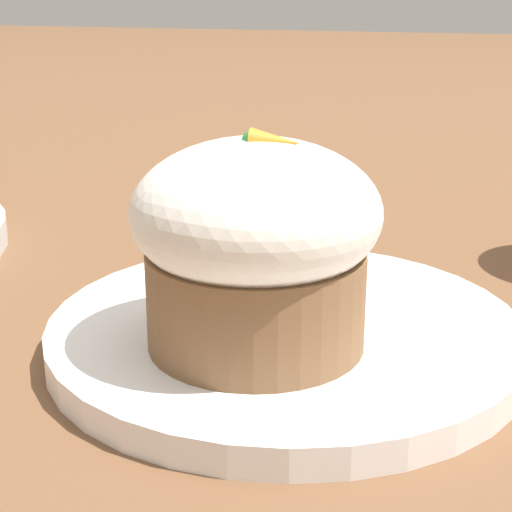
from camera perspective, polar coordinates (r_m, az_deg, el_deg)
The scene contains 4 objects.
ground_plane at distance 0.43m, azimuth 1.95°, elevation -6.16°, with size 4.00×4.00×0.00m, color brown.
dessert_plate at distance 0.43m, azimuth 1.96°, elevation -5.25°, with size 0.23×0.23×0.02m.
carrot_cake at distance 0.38m, azimuth 0.00°, elevation 0.86°, with size 0.11×0.11×0.10m.
spoon at distance 0.44m, azimuth 0.77°, elevation -3.13°, with size 0.04×0.11×0.01m.
Camera 1 is at (0.07, -0.38, 0.18)m, focal length 60.00 mm.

